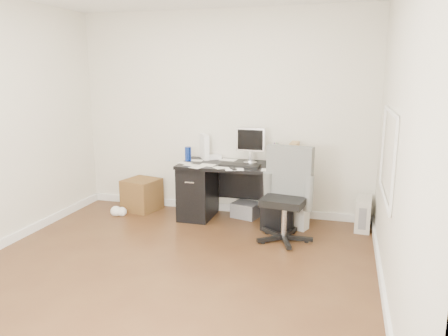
# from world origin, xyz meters

# --- Properties ---
(ground) EXTENTS (4.00, 4.00, 0.00)m
(ground) POSITION_xyz_m (0.00, 0.00, 0.00)
(ground) COLOR #472916
(ground) RESTS_ON ground
(room_shell) EXTENTS (4.02, 4.02, 2.71)m
(room_shell) POSITION_xyz_m (0.03, 0.03, 1.66)
(room_shell) COLOR silver
(room_shell) RESTS_ON ground
(desk) EXTENTS (1.50, 0.70, 0.75)m
(desk) POSITION_xyz_m (0.30, 1.65, 0.40)
(desk) COLOR black
(desk) RESTS_ON ground
(loose_papers) EXTENTS (1.10, 0.60, 0.00)m
(loose_papers) POSITION_xyz_m (0.10, 1.60, 0.75)
(loose_papers) COLOR white
(loose_papers) RESTS_ON desk
(lcd_monitor) EXTENTS (0.37, 0.21, 0.47)m
(lcd_monitor) POSITION_xyz_m (0.43, 1.75, 0.98)
(lcd_monitor) COLOR silver
(lcd_monitor) RESTS_ON desk
(keyboard) EXTENTS (0.51, 0.19, 0.03)m
(keyboard) POSITION_xyz_m (0.35, 1.53, 0.76)
(keyboard) COLOR black
(keyboard) RESTS_ON desk
(computer_mouse) EXTENTS (0.09, 0.09, 0.07)m
(computer_mouse) POSITION_xyz_m (0.74, 1.65, 0.78)
(computer_mouse) COLOR silver
(computer_mouse) RESTS_ON desk
(travel_mug) EXTENTS (0.11, 0.11, 0.19)m
(travel_mug) POSITION_xyz_m (-0.39, 1.68, 0.84)
(travel_mug) COLOR #163299
(travel_mug) RESTS_ON desk
(white_binder) EXTENTS (0.27, 0.32, 0.33)m
(white_binder) POSITION_xyz_m (-0.23, 1.89, 0.92)
(white_binder) COLOR white
(white_binder) RESTS_ON desk
(magazine_file) EXTENTS (0.13, 0.26, 0.30)m
(magazine_file) POSITION_xyz_m (0.99, 1.77, 0.90)
(magazine_file) COLOR #A78251
(magazine_file) RESTS_ON desk
(pen_cup) EXTENTS (0.13, 0.13, 0.27)m
(pen_cup) POSITION_xyz_m (0.75, 1.82, 0.89)
(pen_cup) COLOR brown
(pen_cup) RESTS_ON desk
(yellow_book) EXTENTS (0.19, 0.23, 0.04)m
(yellow_book) POSITION_xyz_m (0.99, 1.51, 0.77)
(yellow_book) COLOR yellow
(yellow_book) RESTS_ON desk
(paper_remote) EXTENTS (0.26, 0.23, 0.02)m
(paper_remote) POSITION_xyz_m (0.33, 1.35, 0.76)
(paper_remote) COLOR white
(paper_remote) RESTS_ON desk
(office_chair) EXTENTS (0.70, 0.70, 1.08)m
(office_chair) POSITION_xyz_m (0.97, 1.12, 0.54)
(office_chair) COLOR #565956
(office_chair) RESTS_ON ground
(pc_tower) EXTENTS (0.21, 0.41, 0.40)m
(pc_tower) POSITION_xyz_m (1.86, 1.75, 0.20)
(pc_tower) COLOR #B3AEA1
(pc_tower) RESTS_ON ground
(shopping_bag) EXTENTS (0.37, 0.32, 0.43)m
(shopping_bag) POSITION_xyz_m (1.05, 1.56, 0.21)
(shopping_bag) COLOR silver
(shopping_bag) RESTS_ON ground
(wicker_basket) EXTENTS (0.53, 0.53, 0.43)m
(wicker_basket) POSITION_xyz_m (-1.11, 1.73, 0.22)
(wicker_basket) COLOR #542F19
(wicker_basket) RESTS_ON ground
(desk_printer) EXTENTS (0.40, 0.36, 0.20)m
(desk_printer) POSITION_xyz_m (0.37, 1.81, 0.10)
(desk_printer) COLOR slate
(desk_printer) RESTS_ON ground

